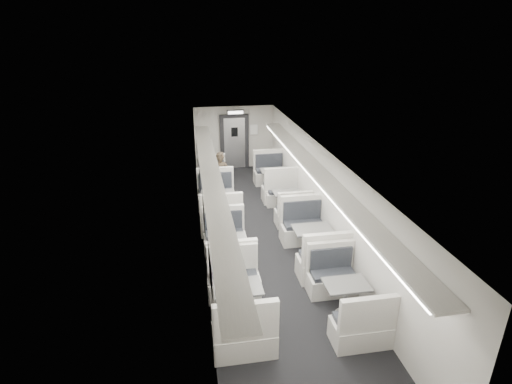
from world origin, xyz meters
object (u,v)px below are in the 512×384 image
object	(u,v)px
passenger	(221,177)
booth_left_b	(219,206)
booth_right_c	(312,243)
exit_sign	(235,112)
booth_left_c	(228,252)
booth_left_d	(238,303)
booth_left_a	(214,182)
vestibule_door	(235,142)
booth_right_b	(287,203)
booth_right_a	(274,181)
booth_right_d	(345,299)

from	to	relation	value
passenger	booth_left_b	bearing A→B (deg)	-76.31
booth_right_c	exit_sign	distance (m)	6.78
booth_left_c	booth_left_d	bearing A→B (deg)	-90.00
booth_left_a	booth_left_d	xyz separation A→B (m)	(0.00, -6.43, 0.03)
booth_left_a	exit_sign	world-z (taller)	exit_sign
vestibule_door	exit_sign	distance (m)	1.33
booth_right_b	exit_sign	distance (m)	4.51
booth_right_b	exit_sign	size ratio (longest dim) A/B	3.17
booth_right_a	exit_sign	distance (m)	3.06
booth_right_b	vestibule_door	bearing A→B (deg)	102.71
booth_left_b	booth_left_d	distance (m)	4.38
booth_left_b	booth_right_a	distance (m)	2.67
booth_left_a	booth_right_a	distance (m)	2.02
booth_left_c	booth_left_b	bearing A→B (deg)	90.00
booth_right_c	passenger	xyz separation A→B (m)	(-1.81, 3.80, 0.39)
booth_left_d	booth_right_a	distance (m)	6.47
booth_right_b	booth_left_a	bearing A→B (deg)	134.56
booth_right_b	booth_right_c	world-z (taller)	booth_right_c
booth_left_d	exit_sign	bearing A→B (deg)	83.17
booth_right_a	booth_right_b	xyz separation A→B (m)	(0.00, -1.76, -0.04)
booth_left_a	exit_sign	size ratio (longest dim) A/B	3.16
vestibule_door	booth_right_b	bearing A→B (deg)	-77.29
booth_right_c	booth_right_a	bearing A→B (deg)	90.00
booth_left_d	booth_right_b	size ratio (longest dim) A/B	1.09
booth_right_b	booth_right_a	bearing A→B (deg)	90.00
booth_right_c	vestibule_door	size ratio (longest dim) A/B	1.06
booth_left_a	booth_left_d	size ratio (longest dim) A/B	0.92
booth_left_d	passenger	bearing A→B (deg)	88.06
booth_left_a	booth_right_c	world-z (taller)	booth_right_c
booth_left_c	booth_right_c	world-z (taller)	booth_right_c
passenger	exit_sign	xyz separation A→B (m)	(0.81, 2.64, 1.49)
booth_right_b	booth_left_b	bearing A→B (deg)	-179.54
booth_right_a	passenger	world-z (taller)	passenger
booth_right_a	passenger	distance (m)	1.90
booth_left_d	exit_sign	xyz separation A→B (m)	(1.00, 8.35, 1.90)
booth_right_d	exit_sign	size ratio (longest dim) A/B	3.24
booth_right_d	booth_right_b	bearing A→B (deg)	90.00
booth_left_a	booth_left_b	distance (m)	2.05
booth_right_d	booth_left_c	bearing A→B (deg)	134.43
booth_right_a	vestibule_door	bearing A→B (deg)	110.49
booth_left_c	vestibule_door	world-z (taller)	vestibule_door
vestibule_door	exit_sign	world-z (taller)	exit_sign
booth_left_a	booth_right_c	size ratio (longest dim) A/B	0.88
booth_left_c	booth_right_d	bearing A→B (deg)	-45.57
booth_left_a	booth_left_b	world-z (taller)	booth_left_b
booth_left_b	booth_right_b	xyz separation A→B (m)	(2.00, 0.02, -0.05)
booth_left_c	booth_right_d	distance (m)	2.86
booth_left_b	passenger	xyz separation A→B (m)	(0.19, 1.32, 0.39)
booth_left_b	booth_right_c	bearing A→B (deg)	-51.09
booth_right_c	passenger	bearing A→B (deg)	115.42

